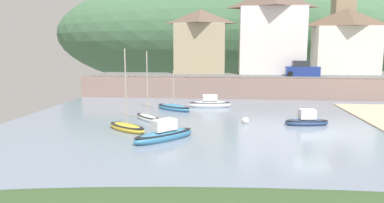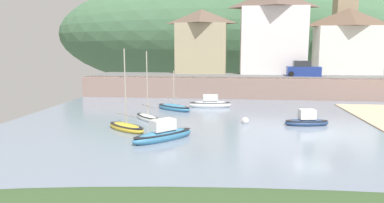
% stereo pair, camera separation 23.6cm
% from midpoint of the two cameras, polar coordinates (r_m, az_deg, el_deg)
% --- Properties ---
extents(quay_seawall, '(48.00, 9.40, 2.40)m').
position_cam_midpoint_polar(quay_seawall, '(43.17, 14.39, 2.34)').
color(quay_seawall, gray).
rests_on(quay_seawall, ground).
extents(hillside_backdrop, '(80.00, 44.00, 25.44)m').
position_cam_midpoint_polar(hillside_backdrop, '(80.25, 7.13, 10.80)').
color(hillside_backdrop, '#446D4A').
rests_on(hillside_backdrop, ground).
extents(waterfront_building_left, '(7.23, 5.76, 8.88)m').
position_cam_midpoint_polar(waterfront_building_left, '(50.38, 1.70, 9.83)').
color(waterfront_building_left, tan).
rests_on(waterfront_building_left, ground).
extents(waterfront_building_centre, '(8.96, 6.07, 11.48)m').
position_cam_midpoint_polar(waterfront_building_centre, '(50.56, 13.09, 11.10)').
color(waterfront_building_centre, white).
rests_on(waterfront_building_centre, ground).
extents(waterfront_building_right, '(8.52, 4.66, 8.80)m').
position_cam_midpoint_polar(waterfront_building_right, '(52.59, 24.06, 9.02)').
color(waterfront_building_right, white).
rests_on(waterfront_building_right, ground).
extents(church_with_spire, '(3.00, 3.00, 15.88)m').
position_cam_midpoint_polar(church_with_spire, '(56.77, 23.66, 12.70)').
color(church_with_spire, tan).
rests_on(church_with_spire, ground).
extents(sailboat_white_hull, '(4.32, 1.50, 1.47)m').
position_cam_midpoint_polar(sailboat_white_hull, '(35.54, 3.18, -0.35)').
color(sailboat_white_hull, white).
rests_on(sailboat_white_hull, ground).
extents(sailboat_blue_trim, '(3.04, 3.17, 5.83)m').
position_cam_midpoint_polar(sailboat_blue_trim, '(29.37, -6.98, -2.57)').
color(sailboat_blue_trim, white).
rests_on(sailboat_blue_trim, ground).
extents(motorboat_with_cabin, '(4.07, 4.16, 1.57)m').
position_cam_midpoint_polar(motorboat_with_cabin, '(23.06, -4.43, -5.35)').
color(motorboat_with_cabin, teal).
rests_on(motorboat_with_cabin, ground).
extents(fishing_boat_green, '(3.56, 1.65, 1.39)m').
position_cam_midpoint_polar(fishing_boat_green, '(28.79, 18.37, -3.01)').
color(fishing_boat_green, navy).
rests_on(fishing_boat_green, ground).
extents(dinghy_open_wooden, '(3.73, 3.18, 6.06)m').
position_cam_midpoint_polar(dinghy_open_wooden, '(26.10, -10.37, -4.09)').
color(dinghy_open_wooden, gold).
rests_on(dinghy_open_wooden, ground).
extents(rowboat_small_beached, '(4.09, 3.38, 3.97)m').
position_cam_midpoint_polar(rowboat_small_beached, '(34.00, -2.77, -0.97)').
color(rowboat_small_beached, teal).
rests_on(rowboat_small_beached, ground).
extents(parked_car_near_slipway, '(4.18, 1.91, 1.95)m').
position_cam_midpoint_polar(parked_car_near_slipway, '(46.68, 17.77, 4.94)').
color(parked_car_near_slipway, navy).
rests_on(parked_car_near_slipway, ground).
extents(mooring_buoy, '(0.61, 0.61, 0.61)m').
position_cam_midpoint_polar(mooring_buoy, '(28.38, 8.87, -3.14)').
color(mooring_buoy, silver).
rests_on(mooring_buoy, ground).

